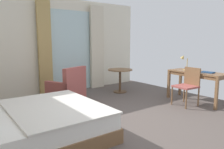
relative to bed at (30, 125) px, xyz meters
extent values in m
cube|color=#564C47|center=(1.64, -0.31, -0.31)|extent=(6.20, 6.88, 0.10)
cube|color=silver|center=(1.64, 2.87, 1.12)|extent=(5.80, 0.12, 2.76)
cube|color=silver|center=(2.13, 2.79, 0.96)|extent=(1.29, 0.02, 2.43)
cube|color=tan|center=(1.27, 2.69, 1.05)|extent=(0.37, 0.10, 2.62)
cube|color=beige|center=(3.00, 2.69, 1.05)|extent=(0.47, 0.10, 2.62)
cube|color=brown|center=(0.07, 0.00, -0.15)|extent=(2.08, 1.85, 0.22)
cube|color=white|center=(0.07, 0.00, 0.08)|extent=(2.02, 1.80, 0.24)
cube|color=silver|center=(0.41, 0.00, 0.22)|extent=(1.37, 1.83, 0.03)
cube|color=brown|center=(4.05, -0.27, 0.49)|extent=(0.59, 1.40, 0.04)
cube|color=brown|center=(4.05, -0.27, 0.43)|extent=(0.54, 1.33, 0.08)
cube|color=brown|center=(4.31, 0.40, 0.11)|extent=(0.06, 0.06, 0.73)
cube|color=brown|center=(3.79, -0.93, 0.11)|extent=(0.06, 0.06, 0.73)
cube|color=brown|center=(3.81, 0.41, 0.11)|extent=(0.06, 0.06, 0.73)
cube|color=#9E4C47|center=(3.54, -0.30, 0.20)|extent=(0.51, 0.49, 0.04)
cube|color=brown|center=(3.76, -0.32, 0.43)|extent=(0.07, 0.44, 0.42)
cylinder|color=brown|center=(3.34, -0.08, -0.04)|extent=(0.04, 0.04, 0.44)
cylinder|color=brown|center=(3.30, -0.50, -0.04)|extent=(0.04, 0.04, 0.44)
cylinder|color=brown|center=(3.77, -0.11, -0.04)|extent=(0.04, 0.04, 0.44)
cylinder|color=brown|center=(3.74, -0.53, -0.04)|extent=(0.04, 0.04, 0.44)
cylinder|color=tan|center=(4.10, 0.06, 0.52)|extent=(0.18, 0.18, 0.02)
cylinder|color=tan|center=(4.10, 0.06, 0.67)|extent=(0.02, 0.02, 0.29)
cone|color=tan|center=(4.08, 0.19, 0.85)|extent=(0.11, 0.13, 0.14)
cube|color=navy|center=(4.06, -0.54, 0.52)|extent=(0.22, 0.30, 0.03)
cube|color=#9E4C47|center=(1.38, 1.64, 0.00)|extent=(0.96, 0.94, 0.31)
cube|color=#9E4C47|center=(1.50, 1.37, 0.40)|extent=(0.73, 0.41, 0.49)
cube|color=#9E4C47|center=(1.67, 1.77, 0.23)|extent=(0.37, 0.68, 0.16)
cube|color=#9E4C47|center=(1.09, 1.51, 0.23)|extent=(0.37, 0.68, 0.16)
cylinder|color=#4C3D2D|center=(1.55, 2.03, -0.21)|extent=(0.04, 0.04, 0.10)
cylinder|color=#4C3D2D|center=(0.98, 1.78, -0.21)|extent=(0.04, 0.04, 0.10)
cylinder|color=#4C3D2D|center=(1.78, 1.50, -0.21)|extent=(0.04, 0.04, 0.10)
cylinder|color=#4C3D2D|center=(1.21, 1.25, -0.21)|extent=(0.04, 0.04, 0.10)
cylinder|color=brown|center=(3.16, 1.70, 0.42)|extent=(0.73, 0.73, 0.03)
cylinder|color=brown|center=(3.16, 1.70, 0.07)|extent=(0.07, 0.07, 0.66)
cylinder|color=brown|center=(3.16, 1.70, -0.25)|extent=(0.40, 0.40, 0.02)
camera|label=1|loc=(-0.90, -3.30, 1.28)|focal=35.02mm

